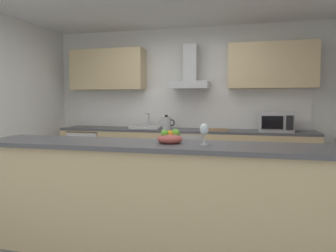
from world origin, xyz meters
TOP-DOWN VIEW (x-y plane):
  - ground at (0.00, 0.00)m, footprint 5.72×4.99m
  - wall_back at (0.00, 2.06)m, footprint 5.72×0.12m
  - backsplash_tile at (0.00, 1.98)m, footprint 4.01×0.02m
  - counter_back at (0.00, 1.68)m, footprint 4.15×0.60m
  - counter_island at (0.24, -0.82)m, footprint 3.15×0.64m
  - upper_cabinets at (-0.00, 1.83)m, footprint 4.09×0.32m
  - oven at (0.10, 1.65)m, footprint 0.60×0.62m
  - refrigerator at (-1.66, 1.65)m, footprint 0.58×0.60m
  - microwave at (1.44, 1.62)m, footprint 0.50×0.38m
  - sink at (-0.61, 1.66)m, footprint 0.50×0.40m
  - kettle at (-0.26, 1.62)m, footprint 0.29×0.15m
  - range_hood at (0.10, 1.78)m, footprint 0.62×0.45m
  - wine_glass at (0.70, -0.83)m, footprint 0.08×0.08m
  - fruit_bowl at (0.40, -0.80)m, footprint 0.22×0.22m
  - chopping_board at (0.58, 1.63)m, footprint 0.34×0.23m

SIDE VIEW (x-z plane):
  - ground at x=0.00m, z-range -0.02..0.00m
  - refrigerator at x=-1.66m, z-range 0.00..0.85m
  - counter_back at x=0.00m, z-range 0.00..0.90m
  - oven at x=0.10m, z-range 0.06..0.86m
  - counter_island at x=0.24m, z-range 0.01..1.01m
  - chopping_board at x=0.58m, z-range 0.90..0.92m
  - sink at x=-0.61m, z-range 0.80..1.06m
  - kettle at x=-0.26m, z-range 0.89..1.13m
  - fruit_bowl at x=0.40m, z-range 0.98..1.11m
  - microwave at x=1.44m, z-range 0.90..1.20m
  - wine_glass at x=0.70m, z-range 1.04..1.21m
  - backsplash_tile at x=0.00m, z-range 0.90..1.56m
  - wall_back at x=0.00m, z-range 0.00..2.60m
  - range_hood at x=0.10m, z-range 1.43..2.15m
  - upper_cabinets at x=0.00m, z-range 1.56..2.26m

